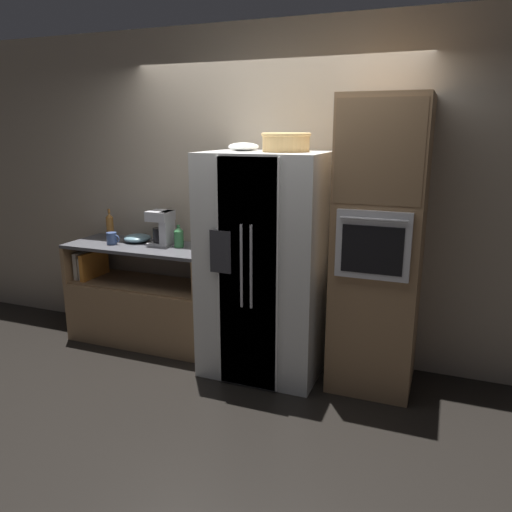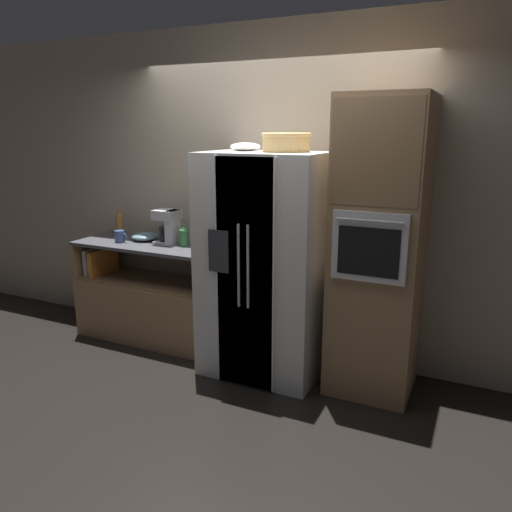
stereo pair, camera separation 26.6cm
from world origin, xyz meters
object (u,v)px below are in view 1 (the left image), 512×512
Objects in this scene: bottle_short at (179,236)px; wall_oven at (379,247)px; coffee_maker at (163,227)px; bottle_tall at (110,226)px; wicker_basket at (286,141)px; fruit_bowl at (244,147)px; refrigerator at (266,265)px; mixing_bowl at (137,238)px; mug at (112,238)px.

wall_oven is at bearing -2.92° from bottle_short.
wall_oven reaches higher than coffee_maker.
bottle_tall is 0.62m from coffee_maker.
wicker_basket is at bearing -8.17° from bottle_short.
fruit_bowl is at bearing -6.74° from bottle_tall.
wicker_basket is 1.85× the size of bottle_short.
wall_oven is at bearing 4.65° from refrigerator.
bottle_short is at bearing -5.25° from mixing_bowl.
wall_oven is at bearing -3.41° from mixing_bowl.
mixing_bowl is (0.32, -0.03, -0.09)m from bottle_tall.
bottle_short is at bearing 10.91° from mug.
fruit_bowl is at bearing -8.29° from coffee_maker.
coffee_maker is (-1.21, 0.17, -0.76)m from wicker_basket.
mixing_bowl is at bearing 172.71° from fruit_bowl.
refrigerator is 0.95m from fruit_bowl.
mug is (-1.51, 0.04, 0.09)m from refrigerator.
refrigerator is 13.50× the size of mug.
bottle_tall is at bearing 174.94° from bottle_short.
mug is at bearing -49.80° from bottle_tall.
bottle_short is (-1.04, 0.15, -0.84)m from wicker_basket.
refrigerator is at bearing -8.56° from mixing_bowl.
refrigerator is at bearing -9.71° from coffee_maker.
wall_oven is 9.09× the size of fruit_bowl.
wall_oven reaches higher than bottle_tall.
bottle_short is at bearing -5.06° from bottle_tall.
mixing_bowl is at bearing 175.60° from coffee_maker.
wicker_basket is at bearing -7.27° from mixing_bowl.
fruit_bowl reaches higher than mug.
mug reaches higher than mixing_bowl.
coffee_maker is at bearing 173.31° from bottle_short.
coffee_maker is (-0.17, 0.02, 0.07)m from bottle_short.
refrigerator is 1.70m from bottle_tall.
bottle_short is at bearing 177.08° from wall_oven.
wicker_basket is at bearing -175.26° from wall_oven.
bottle_short is at bearing 171.30° from fruit_bowl.
fruit_bowl is 1.04m from bottle_short.
fruit_bowl is (-0.21, 0.06, 0.92)m from refrigerator.
bottle_short reaches higher than mixing_bowl.
wall_oven reaches higher than refrigerator.
bottle_tall is 1.43× the size of bottle_short.
refrigerator is 7.41× the size of fruit_bowl.
mixing_bowl is at bearing 176.59° from wall_oven.
refrigerator is 8.83× the size of bottle_short.
bottle_short is at bearing -6.69° from coffee_maker.
wicker_basket is 1.49× the size of mixing_bowl.
wall_oven is 5.87× the size of wicker_basket.
fruit_bowl reaches higher than bottle_tall.
mixing_bowl is (-1.50, 0.19, -0.90)m from wicker_basket.
fruit_bowl is 1.82× the size of mug.
fruit_bowl is 0.96× the size of mixing_bowl.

